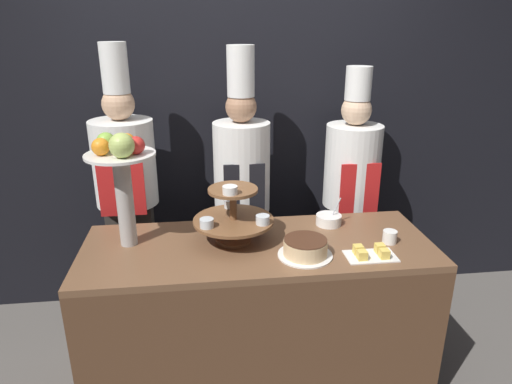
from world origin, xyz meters
name	(u,v)px	position (x,y,z in m)	size (l,w,h in m)	color
wall_back	(240,110)	(0.00, 1.36, 1.40)	(10.00, 0.06, 2.80)	black
buffet_counter	(258,316)	(0.00, 0.34, 0.44)	(1.80, 0.68, 0.88)	brown
tiered_stand	(233,215)	(-0.12, 0.39, 1.03)	(0.42, 0.42, 0.33)	brown
fruit_pedestal	(121,168)	(-0.66, 0.42, 1.30)	(0.34, 0.34, 0.60)	#B2ADA8
cake_round	(305,248)	(0.21, 0.19, 0.93)	(0.27, 0.27, 0.09)	white
cup_white	(390,237)	(0.68, 0.27, 0.92)	(0.07, 0.07, 0.07)	white
cake_square_tray	(371,253)	(0.53, 0.14, 0.90)	(0.25, 0.14, 0.05)	white
serving_bowl_far	(329,220)	(0.43, 0.54, 0.91)	(0.14, 0.14, 0.16)	white
chef_left	(127,189)	(-0.74, 0.99, 0.99)	(0.38, 0.38, 1.86)	#38332D
chef_center_left	(242,186)	(-0.02, 0.99, 0.98)	(0.36, 0.36, 1.84)	#28282D
chef_center_right	(351,187)	(0.70, 0.99, 0.94)	(0.36, 0.36, 1.71)	#28282D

